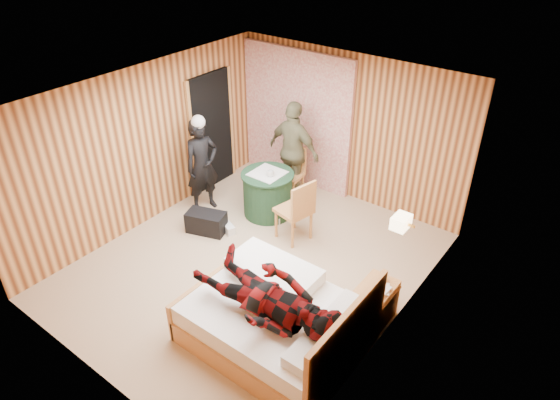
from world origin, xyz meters
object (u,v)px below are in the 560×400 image
Objects in this scene: wall_lamp at (401,222)px; man_on_bed at (266,290)px; chair_far at (292,169)px; woman_standing at (202,166)px; bed at (278,320)px; chair_near at (298,207)px; man_at_table at (294,151)px; nightstand at (375,302)px; round_table at (268,193)px; duffel_bag at (206,222)px.

man_on_bed reaches higher than wall_lamp.
woman_standing is at bearing -135.92° from chair_far.
man_on_bed is at bearing -84.12° from bed.
woman_standing is at bearing 176.04° from wall_lamp.
man_on_bed is at bearing -65.84° from chair_far.
bed reaches higher than chair_near.
bed is 3.37m from man_at_table.
wall_lamp is 3.59m from woman_standing.
round_table is at bearing 156.90° from nightstand.
man_on_bed is at bearing -51.74° from round_table.
wall_lamp is at bearing 82.80° from nightstand.
man_at_table is at bearing 144.73° from nightstand.
man_on_bed is (1.83, -2.98, 0.42)m from chair_far.
man_on_bed reaches higher than chair_near.
woman_standing reaches higher than wall_lamp.
woman_standing reaches higher than chair_far.
wall_lamp is 3.24m from duffel_bag.
nightstand is at bearing 78.24° from chair_near.
round_table is at bearing -98.99° from chair_near.
wall_lamp is 0.28× the size of chair_far.
man_on_bed is (2.26, -1.31, 0.79)m from duffel_bag.
chair_far is (-1.81, 2.76, 0.23)m from bed.
man_on_bed is at bearing 38.76° from chair_near.
wall_lamp reaches higher than round_table.
chair_near is (0.83, -0.32, 0.21)m from round_table.
nightstand is 3.18m from man_at_table.
chair_near is 0.58× the size of man_on_bed.
wall_lamp is 0.16× the size of woman_standing.
duffel_bag is at bearing -175.31° from wall_lamp.
bed is at bearing -104.35° from woman_standing.
bed is at bearing -127.23° from nightstand.
woman_standing is at bearing 55.56° from man_at_table.
man_on_bed reaches higher than nightstand.
man_at_table reaches higher than wall_lamp.
duffel_bag is at bearing -111.76° from chair_far.
duffel_bag is (-2.99, 0.09, -0.11)m from nightstand.
duffel_bag is 0.38× the size of woman_standing.
chair_far is at bearing 151.34° from wall_lamp.
man_at_table is (0.95, 1.22, 0.07)m from woman_standing.
woman_standing is at bearing -152.21° from round_table.
man_at_table is 3.53m from man_on_bed.
duffel_bag is (-0.43, -1.67, -0.37)m from chair_far.
wall_lamp is at bearing 88.72° from chair_near.
chair_far is (-2.60, 1.42, -0.76)m from wall_lamp.
wall_lamp is 1.95m from chair_near.
nightstand is 0.59× the size of chair_far.
nightstand is 0.92× the size of duffel_bag.
round_table is 1.11m from duffel_bag.
wall_lamp reaches higher than duffel_bag.
chair_far is 0.54× the size of man_at_table.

